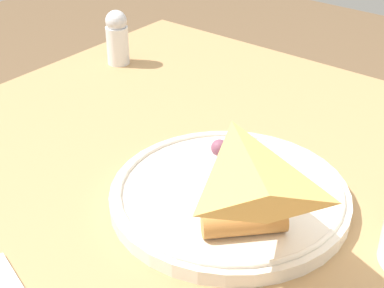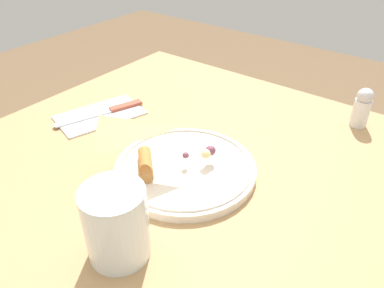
# 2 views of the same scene
# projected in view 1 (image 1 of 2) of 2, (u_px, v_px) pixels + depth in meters

# --- Properties ---
(plate_pizza) EXTENTS (0.26, 0.26, 0.05)m
(plate_pizza) POSITION_uv_depth(u_px,v_px,m) (230.00, 193.00, 0.64)
(plate_pizza) COLOR silver
(plate_pizza) RESTS_ON dining_table
(salt_shaker) EXTENTS (0.04, 0.04, 0.09)m
(salt_shaker) POSITION_uv_depth(u_px,v_px,m) (117.00, 37.00, 0.95)
(salt_shaker) COLOR silver
(salt_shaker) RESTS_ON dining_table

